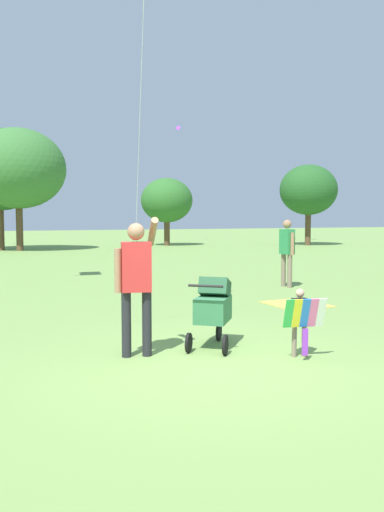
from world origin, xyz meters
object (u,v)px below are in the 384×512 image
object	(u,v)px
stroller	(213,306)
person_couple_left	(287,247)
person_adult_flyer	(136,277)
child_with_butterfly_kite	(301,317)
picnic_blanket	(296,304)

from	to	relation	value
stroller	person_couple_left	xyz separation A→B (m)	(4.34, 5.24, 0.45)
person_adult_flyer	child_with_butterfly_kite	bearing A→B (deg)	-22.17
person_adult_flyer	stroller	size ratio (longest dim) A/B	1.80
child_with_butterfly_kite	person_couple_left	distance (m)	7.10
person_couple_left	person_adult_flyer	bearing A→B (deg)	-135.88
person_couple_left	picnic_blanket	xyz separation A→B (m)	(-1.23, -2.49, -1.05)
picnic_blanket	person_adult_flyer	bearing A→B (deg)	-146.30
person_adult_flyer	picnic_blanket	size ratio (longest dim) A/B	1.50
child_with_butterfly_kite	stroller	bearing A→B (deg)	133.12
person_adult_flyer	stroller	bearing A→B (deg)	5.03
child_with_butterfly_kite	person_couple_left	world-z (taller)	person_couple_left
child_with_butterfly_kite	person_adult_flyer	xyz separation A→B (m)	(-2.05, 0.84, 0.53)
person_adult_flyer	picnic_blanket	bearing A→B (deg)	33.70
child_with_butterfly_kite	picnic_blanket	world-z (taller)	child_with_butterfly_kite
child_with_butterfly_kite	stroller	xyz separation A→B (m)	(-0.88, 0.94, 0.05)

